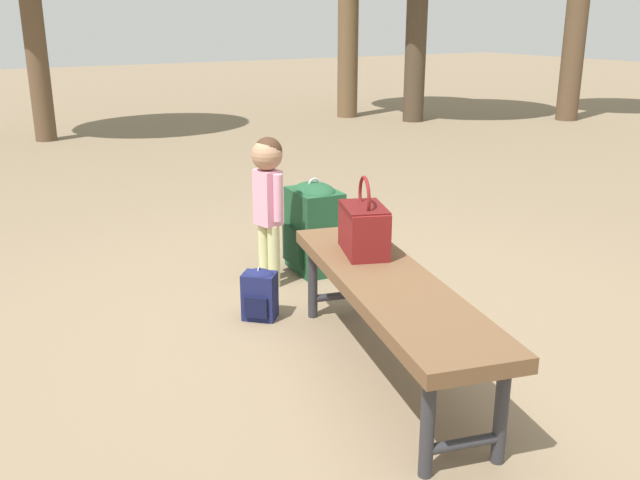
{
  "coord_description": "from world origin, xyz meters",
  "views": [
    {
      "loc": [
        -2.67,
        1.71,
        1.52
      ],
      "look_at": [
        0.18,
        0.0,
        0.45
      ],
      "focal_mm": 39.53,
      "sensor_mm": 36.0,
      "label": 1
    }
  ],
  "objects_px": {
    "park_bench": "(390,292)",
    "backpack_large": "(314,225)",
    "handbag": "(364,227)",
    "backpack_small": "(260,293)",
    "child_standing": "(268,189)"
  },
  "relations": [
    {
      "from": "handbag",
      "to": "park_bench",
      "type": "bearing_deg",
      "value": 163.71
    },
    {
      "from": "handbag",
      "to": "child_standing",
      "type": "distance_m",
      "value": 0.9
    },
    {
      "from": "handbag",
      "to": "backpack_small",
      "type": "xyz_separation_m",
      "value": [
        0.49,
        0.31,
        -0.43
      ]
    },
    {
      "from": "park_bench",
      "to": "backpack_large",
      "type": "relative_size",
      "value": 2.81
    },
    {
      "from": "park_bench",
      "to": "handbag",
      "type": "xyz_separation_m",
      "value": [
        0.35,
        -0.1,
        0.18
      ]
    },
    {
      "from": "park_bench",
      "to": "handbag",
      "type": "distance_m",
      "value": 0.41
    },
    {
      "from": "backpack_large",
      "to": "child_standing",
      "type": "bearing_deg",
      "value": 102.29
    },
    {
      "from": "park_bench",
      "to": "backpack_large",
      "type": "bearing_deg",
      "value": -17.0
    },
    {
      "from": "park_bench",
      "to": "backpack_large",
      "type": "distance_m",
      "value": 1.39
    },
    {
      "from": "park_bench",
      "to": "backpack_small",
      "type": "distance_m",
      "value": 0.9
    },
    {
      "from": "backpack_small",
      "to": "backpack_large",
      "type": "bearing_deg",
      "value": -51.74
    },
    {
      "from": "park_bench",
      "to": "backpack_small",
      "type": "height_order",
      "value": "park_bench"
    },
    {
      "from": "handbag",
      "to": "backpack_large",
      "type": "height_order",
      "value": "handbag"
    },
    {
      "from": "park_bench",
      "to": "backpack_small",
      "type": "bearing_deg",
      "value": 13.98
    },
    {
      "from": "handbag",
      "to": "backpack_large",
      "type": "distance_m",
      "value": 1.05
    }
  ]
}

